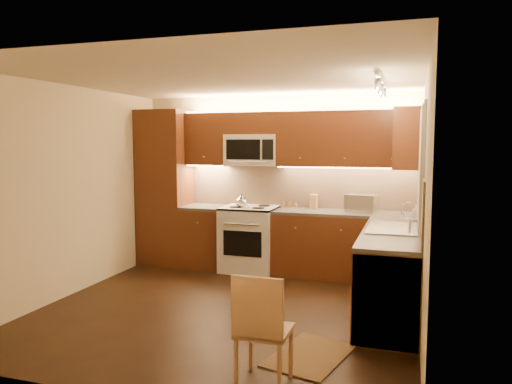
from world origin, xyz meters
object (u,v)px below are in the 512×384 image
(stove, at_px, (250,239))
(knife_block, at_px, (314,201))
(microwave, at_px, (253,150))
(sink, at_px, (393,222))
(kettle, at_px, (242,200))
(soap_bottle, at_px, (416,212))
(toaster_oven, at_px, (362,203))
(dining_chair, at_px, (264,328))

(stove, relative_size, knife_block, 4.58)
(microwave, relative_size, sink, 0.88)
(kettle, height_order, knife_block, kettle)
(soap_bottle, bearing_deg, microwave, 174.76)
(microwave, distance_m, kettle, 0.75)
(stove, relative_size, toaster_oven, 2.34)
(stove, xyz_separation_m, soap_bottle, (2.24, -0.41, 0.53))
(microwave, height_order, kettle, microwave)
(toaster_oven, bearing_deg, soap_bottle, -23.88)
(kettle, xyz_separation_m, toaster_oven, (1.64, 0.19, -0.00))
(stove, bearing_deg, microwave, 90.00)
(knife_block, bearing_deg, microwave, -172.88)
(sink, bearing_deg, stove, 150.64)
(microwave, bearing_deg, soap_bottle, -13.78)
(stove, bearing_deg, knife_block, 14.06)
(sink, height_order, toaster_oven, toaster_oven)
(microwave, bearing_deg, sink, -32.21)
(stove, xyz_separation_m, toaster_oven, (1.55, 0.08, 0.56))
(stove, bearing_deg, dining_chair, -69.79)
(stove, relative_size, sink, 1.07)
(sink, relative_size, soap_bottle, 4.53)
(kettle, xyz_separation_m, soap_bottle, (2.32, -0.30, -0.02))
(soap_bottle, bearing_deg, toaster_oven, 152.64)
(microwave, relative_size, knife_block, 3.78)
(soap_bottle, bearing_deg, stove, 178.06)
(sink, distance_m, knife_block, 1.75)
(stove, height_order, kettle, kettle)
(kettle, relative_size, dining_chair, 0.23)
(microwave, xyz_separation_m, sink, (2.00, -1.26, -0.74))
(knife_block, bearing_deg, kettle, -159.37)
(stove, height_order, dining_chair, stove)
(knife_block, bearing_deg, dining_chair, -83.52)
(knife_block, bearing_deg, soap_bottle, -23.29)
(toaster_oven, bearing_deg, kettle, -161.27)
(kettle, bearing_deg, knife_block, 8.08)
(kettle, bearing_deg, toaster_oven, -4.22)
(soap_bottle, relative_size, dining_chair, 0.22)
(toaster_oven, bearing_deg, dining_chair, -84.89)
(microwave, distance_m, dining_chair, 3.72)
(kettle, distance_m, soap_bottle, 2.34)
(knife_block, bearing_deg, sink, -48.47)
(sink, relative_size, toaster_oven, 2.19)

